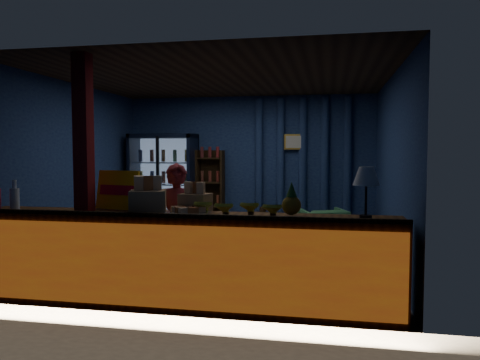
% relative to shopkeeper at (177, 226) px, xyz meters
% --- Properties ---
extents(ground, '(4.60, 4.60, 0.00)m').
position_rel_shopkeeper_xyz_m(ground, '(0.24, 1.29, -0.72)').
color(ground, '#515154').
rests_on(ground, ground).
extents(room_walls, '(4.60, 4.60, 4.60)m').
position_rel_shopkeeper_xyz_m(room_walls, '(0.24, 1.29, 0.85)').
color(room_walls, navy).
rests_on(room_walls, ground).
extents(counter, '(4.40, 0.57, 0.99)m').
position_rel_shopkeeper_xyz_m(counter, '(0.24, -0.62, -0.25)').
color(counter, brown).
rests_on(counter, ground).
extents(support_post, '(0.16, 0.16, 2.60)m').
position_rel_shopkeeper_xyz_m(support_post, '(-0.81, -0.61, 0.58)').
color(support_post, maroon).
rests_on(support_post, ground).
extents(beverage_cooler, '(1.20, 0.62, 1.90)m').
position_rel_shopkeeper_xyz_m(beverage_cooler, '(-1.31, 3.21, 0.21)').
color(beverage_cooler, black).
rests_on(beverage_cooler, ground).
extents(bottle_shelf, '(0.50, 0.28, 1.60)m').
position_rel_shopkeeper_xyz_m(bottle_shelf, '(-0.46, 3.35, 0.07)').
color(bottle_shelf, '#352411').
rests_on(bottle_shelf, ground).
extents(curtain_folds, '(1.74, 0.14, 2.50)m').
position_rel_shopkeeper_xyz_m(curtain_folds, '(1.24, 3.43, 0.58)').
color(curtain_folds, navy).
rests_on(curtain_folds, room_walls).
extents(framed_picture, '(0.36, 0.04, 0.28)m').
position_rel_shopkeeper_xyz_m(framed_picture, '(1.09, 3.39, 1.03)').
color(framed_picture, gold).
rests_on(framed_picture, room_walls).
extents(shopkeeper, '(0.55, 0.38, 1.45)m').
position_rel_shopkeeper_xyz_m(shopkeeper, '(0.00, 0.00, 0.00)').
color(shopkeeper, maroon).
rests_on(shopkeeper, ground).
extents(green_chair, '(0.88, 0.90, 0.65)m').
position_rel_shopkeeper_xyz_m(green_chair, '(1.62, 2.61, -0.40)').
color(green_chair, '#56AD63').
rests_on(green_chair, ground).
extents(side_table, '(0.62, 0.48, 0.64)m').
position_rel_shopkeeper_xyz_m(side_table, '(0.62, 2.68, -0.45)').
color(side_table, '#352411').
rests_on(side_table, ground).
extents(yellow_sign, '(0.54, 0.23, 0.42)m').
position_rel_shopkeeper_xyz_m(yellow_sign, '(-0.54, -0.39, 0.44)').
color(yellow_sign, '#FAB60D').
rests_on(yellow_sign, counter).
extents(soda_bottles, '(0.43, 0.18, 0.32)m').
position_rel_shopkeeper_xyz_m(soda_bottles, '(-1.81, -0.63, 0.36)').
color(soda_bottles, '#AB0B25').
rests_on(soda_bottles, counter).
extents(snack_box_left, '(0.43, 0.39, 0.38)m').
position_rel_shopkeeper_xyz_m(snack_box_left, '(-0.10, -0.62, 0.36)').
color(snack_box_left, '#9B804B').
rests_on(snack_box_left, counter).
extents(snack_box_centre, '(0.33, 0.29, 0.31)m').
position_rel_shopkeeper_xyz_m(snack_box_centre, '(0.35, -0.43, 0.34)').
color(snack_box_centre, '#9B804B').
rests_on(snack_box_centre, counter).
extents(pastry_tray, '(0.49, 0.49, 0.08)m').
position_rel_shopkeeper_xyz_m(pastry_tray, '(0.32, -0.62, 0.25)').
color(pastry_tray, silver).
rests_on(pastry_tray, counter).
extents(banana_bunches, '(0.92, 0.27, 0.15)m').
position_rel_shopkeeper_xyz_m(banana_bunches, '(0.84, -0.62, 0.30)').
color(banana_bunches, gold).
rests_on(banana_bunches, counter).
extents(table_lamp, '(0.25, 0.25, 0.49)m').
position_rel_shopkeeper_xyz_m(table_lamp, '(2.06, -0.63, 0.61)').
color(table_lamp, black).
rests_on(table_lamp, counter).
extents(pineapple, '(0.19, 0.19, 0.33)m').
position_rel_shopkeeper_xyz_m(pineapple, '(1.36, -0.56, 0.36)').
color(pineapple, olive).
rests_on(pineapple, counter).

